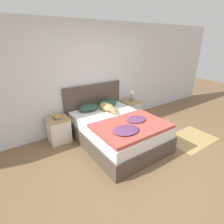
% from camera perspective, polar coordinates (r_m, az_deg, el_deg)
% --- Properties ---
extents(ground_plane, '(16.00, 16.00, 0.00)m').
position_cam_1_polar(ground_plane, '(3.41, 13.23, -16.90)').
color(ground_plane, brown).
extents(wall_back, '(9.00, 0.06, 2.55)m').
position_cam_1_polar(wall_back, '(4.41, -6.08, 11.26)').
color(wall_back, silver).
rests_on(wall_back, ground_plane).
extents(bed, '(1.49, 1.99, 0.56)m').
position_cam_1_polar(bed, '(3.86, 1.69, -6.24)').
color(bed, '#4C4238').
rests_on(bed, ground_plane).
extents(headboard, '(1.57, 0.06, 1.13)m').
position_cam_1_polar(headboard, '(4.52, -5.90, 2.39)').
color(headboard, '#4C4238').
rests_on(headboard, ground_plane).
extents(nightstand_left, '(0.46, 0.45, 0.55)m').
position_cam_1_polar(nightstand_left, '(4.08, -16.97, -5.54)').
color(nightstand_left, silver).
rests_on(nightstand_left, ground_plane).
extents(nightstand_right, '(0.46, 0.45, 0.55)m').
position_cam_1_polar(nightstand_right, '(5.00, 5.98, 0.66)').
color(nightstand_right, silver).
rests_on(nightstand_right, ground_plane).
extents(pillow_left, '(0.50, 0.32, 0.15)m').
position_cam_1_polar(pillow_left, '(4.18, -7.60, 1.45)').
color(pillow_left, '#284C3D').
rests_on(pillow_left, bed).
extents(pillow_right, '(0.50, 0.32, 0.15)m').
position_cam_1_polar(pillow_right, '(4.44, -1.41, 2.89)').
color(pillow_right, '#284C3D').
rests_on(pillow_right, bed).
extents(quilt, '(1.40, 0.98, 0.12)m').
position_cam_1_polar(quilt, '(3.38, 6.25, -4.54)').
color(quilt, '#BC4C42').
rests_on(quilt, bed).
extents(dog, '(0.27, 0.72, 0.17)m').
position_cam_1_polar(dog, '(4.16, -1.47, 1.56)').
color(dog, tan).
rests_on(dog, bed).
extents(book_stack, '(0.16, 0.21, 0.05)m').
position_cam_1_polar(book_stack, '(3.97, -17.49, -1.59)').
color(book_stack, '#285689').
rests_on(book_stack, nightstand_left).
extents(table_lamp, '(0.21, 0.21, 0.34)m').
position_cam_1_polar(table_lamp, '(4.81, 6.35, 6.62)').
color(table_lamp, '#336B4C').
rests_on(table_lamp, nightstand_right).
extents(rug, '(1.14, 0.78, 0.00)m').
position_cam_1_polar(rug, '(4.49, 24.25, -7.94)').
color(rug, tan).
rests_on(rug, ground_plane).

